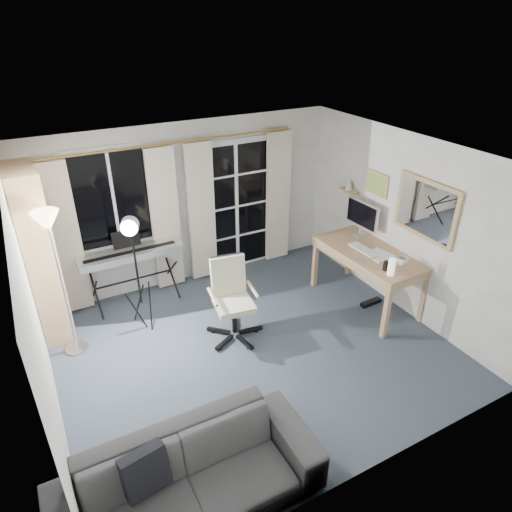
{
  "coord_description": "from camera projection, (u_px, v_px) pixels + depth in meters",
  "views": [
    {
      "loc": [
        -2.07,
        -3.93,
        3.71
      ],
      "look_at": [
        0.23,
        0.35,
        1.08
      ],
      "focal_mm": 32.0,
      "sensor_mm": 36.0,
      "label": 1
    }
  ],
  "objects": [
    {
      "name": "office_chair",
      "position": [
        231.0,
        291.0,
        5.68
      ],
      "size": [
        0.72,
        0.72,
        1.05
      ],
      "rotation": [
        0.0,
        0.0,
        -0.15
      ],
      "color": "black",
      "rests_on": "floor"
    },
    {
      "name": "bookshelf",
      "position": [
        35.0,
        257.0,
        5.56
      ],
      "size": [
        0.4,
        1.04,
        2.2
      ],
      "rotation": [
        0.0,
        0.0,
        0.05
      ],
      "color": "tan",
      "rests_on": "floor"
    },
    {
      "name": "desk",
      "position": [
        369.0,
        258.0,
        6.22
      ],
      "size": [
        0.84,
        1.58,
        0.83
      ],
      "rotation": [
        0.0,
        0.0,
        0.05
      ],
      "color": "#A87A56",
      "rests_on": "floor"
    },
    {
      "name": "monitor",
      "position": [
        362.0,
        215.0,
        6.45
      ],
      "size": [
        0.2,
        0.6,
        0.52
      ],
      "rotation": [
        0.0,
        0.0,
        0.05
      ],
      "color": "silver",
      "rests_on": "desk"
    },
    {
      "name": "window",
      "position": [
        113.0,
        199.0,
        6.04
      ],
      "size": [
        1.2,
        0.08,
        1.4
      ],
      "color": "white",
      "rests_on": "floor"
    },
    {
      "name": "wall_shelf",
      "position": [
        349.0,
        187.0,
        6.71
      ],
      "size": [
        0.16,
        0.3,
        0.18
      ],
      "color": "tan",
      "rests_on": "floor"
    },
    {
      "name": "framed_print",
      "position": [
        377.0,
        184.0,
        6.26
      ],
      "size": [
        0.03,
        0.42,
        0.32
      ],
      "color": "tan",
      "rests_on": "floor"
    },
    {
      "name": "wall_mirror",
      "position": [
        426.0,
        209.0,
        5.58
      ],
      "size": [
        0.04,
        0.94,
        0.74
      ],
      "color": "tan",
      "rests_on": "floor"
    },
    {
      "name": "curtains",
      "position": [
        183.0,
        216.0,
        6.54
      ],
      "size": [
        3.6,
        0.07,
        2.13
      ],
      "color": "gold",
      "rests_on": "floor"
    },
    {
      "name": "floor",
      "position": [
        253.0,
        349.0,
        5.67
      ],
      "size": [
        4.5,
        4.0,
        0.02
      ],
      "primitive_type": "cube",
      "color": "#313B48",
      "rests_on": "ground"
    },
    {
      "name": "sofa",
      "position": [
        188.0,
        471.0,
        3.67
      ],
      "size": [
        2.19,
        0.66,
        0.86
      ],
      "rotation": [
        0.0,
        0.0,
        -0.01
      ],
      "color": "#2E2E30",
      "rests_on": "floor"
    },
    {
      "name": "keyboard_piano",
      "position": [
        130.0,
        255.0,
        6.2
      ],
      "size": [
        1.4,
        0.68,
        1.01
      ],
      "rotation": [
        0.0,
        0.0,
        0.01
      ],
      "color": "black",
      "rests_on": "floor"
    },
    {
      "name": "desk_clutter",
      "position": [
        377.0,
        272.0,
        6.04
      ],
      "size": [
        0.47,
        0.95,
        1.05
      ],
      "rotation": [
        0.0,
        0.0,
        0.05
      ],
      "color": "white",
      "rests_on": "desk"
    },
    {
      "name": "studio_light",
      "position": [
        132.0,
        240.0,
        5.42
      ],
      "size": [
        0.37,
        0.37,
        1.62
      ],
      "rotation": [
        0.0,
        0.0,
        -0.38
      ],
      "color": "black",
      "rests_on": "floor"
    },
    {
      "name": "torchiere_lamp",
      "position": [
        51.0,
        242.0,
        4.94
      ],
      "size": [
        0.39,
        0.39,
        1.84
      ],
      "rotation": [
        0.0,
        0.0,
        0.41
      ],
      "color": "#B2B2B7",
      "rests_on": "floor"
    },
    {
      "name": "french_door",
      "position": [
        236.0,
        207.0,
        7.02
      ],
      "size": [
        1.32,
        0.09,
        2.11
      ],
      "color": "white",
      "rests_on": "floor"
    },
    {
      "name": "mug",
      "position": [
        403.0,
        261.0,
        5.79
      ],
      "size": [
        0.14,
        0.11,
        0.14
      ],
      "primitive_type": "imported",
      "rotation": [
        0.0,
        0.0,
        0.05
      ],
      "color": "silver",
      "rests_on": "desk"
    }
  ]
}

